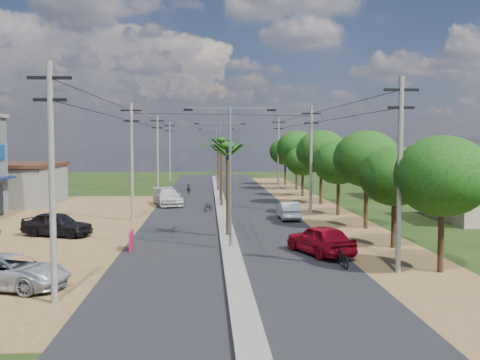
{
  "coord_description": "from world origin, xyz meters",
  "views": [
    {
      "loc": [
        -1.25,
        -31.04,
        6.1
      ],
      "look_at": [
        1.32,
        13.26,
        3.0
      ],
      "focal_mm": 42.0,
      "sensor_mm": 36.0,
      "label": 1
    }
  ],
  "objects_px": {
    "car_parked_silver": "(10,273)",
    "roadside_sign": "(131,241)",
    "car_silver_mid": "(289,211)",
    "car_red_near": "(320,240)",
    "moto_rider_east": "(342,257)",
    "car_parked_dark": "(57,225)",
    "car_white_far": "(168,197)"
  },
  "relations": [
    {
      "from": "car_parked_silver",
      "to": "moto_rider_east",
      "type": "relative_size",
      "value": 2.64
    },
    {
      "from": "car_silver_mid",
      "to": "car_parked_silver",
      "type": "relative_size",
      "value": 0.83
    },
    {
      "from": "car_white_far",
      "to": "moto_rider_east",
      "type": "xyz_separation_m",
      "value": [
        10.2,
        -26.4,
        -0.29
      ]
    },
    {
      "from": "car_red_near",
      "to": "car_silver_mid",
      "type": "relative_size",
      "value": 1.14
    },
    {
      "from": "car_parked_silver",
      "to": "moto_rider_east",
      "type": "bearing_deg",
      "value": -60.26
    },
    {
      "from": "car_silver_mid",
      "to": "roadside_sign",
      "type": "bearing_deg",
      "value": 47.56
    },
    {
      "from": "car_silver_mid",
      "to": "car_parked_dark",
      "type": "height_order",
      "value": "car_parked_dark"
    },
    {
      "from": "car_red_near",
      "to": "car_parked_silver",
      "type": "distance_m",
      "value": 15.39
    },
    {
      "from": "car_white_far",
      "to": "car_parked_dark",
      "type": "xyz_separation_m",
      "value": [
        -5.83,
        -16.77,
        -0.02
      ]
    },
    {
      "from": "car_red_near",
      "to": "roadside_sign",
      "type": "height_order",
      "value": "car_red_near"
    },
    {
      "from": "car_parked_silver",
      "to": "car_silver_mid",
      "type": "bearing_deg",
      "value": -18.68
    },
    {
      "from": "car_red_near",
      "to": "car_white_far",
      "type": "bearing_deg",
      "value": -87.7
    },
    {
      "from": "car_silver_mid",
      "to": "moto_rider_east",
      "type": "relative_size",
      "value": 2.18
    },
    {
      "from": "car_parked_silver",
      "to": "roadside_sign",
      "type": "relative_size",
      "value": 3.7
    },
    {
      "from": "car_silver_mid",
      "to": "car_parked_silver",
      "type": "xyz_separation_m",
      "value": [
        -14.38,
        -19.56,
        0.01
      ]
    },
    {
      "from": "car_red_near",
      "to": "car_parked_dark",
      "type": "distance_m",
      "value": 16.95
    },
    {
      "from": "car_red_near",
      "to": "moto_rider_east",
      "type": "height_order",
      "value": "car_red_near"
    },
    {
      "from": "car_parked_dark",
      "to": "roadside_sign",
      "type": "bearing_deg",
      "value": -112.51
    },
    {
      "from": "car_white_far",
      "to": "car_parked_silver",
      "type": "height_order",
      "value": "car_white_far"
    },
    {
      "from": "moto_rider_east",
      "to": "car_parked_silver",
      "type": "bearing_deg",
      "value": 8.51
    },
    {
      "from": "car_red_near",
      "to": "car_parked_dark",
      "type": "height_order",
      "value": "car_red_near"
    },
    {
      "from": "moto_rider_east",
      "to": "car_silver_mid",
      "type": "bearing_deg",
      "value": -92.9
    },
    {
      "from": "moto_rider_east",
      "to": "car_parked_dark",
      "type": "bearing_deg",
      "value": -34.58
    },
    {
      "from": "car_red_near",
      "to": "car_white_far",
      "type": "height_order",
      "value": "car_red_near"
    },
    {
      "from": "car_red_near",
      "to": "car_parked_silver",
      "type": "height_order",
      "value": "car_red_near"
    },
    {
      "from": "car_parked_silver",
      "to": "roadside_sign",
      "type": "bearing_deg",
      "value": -8.5
    },
    {
      "from": "car_red_near",
      "to": "car_parked_dark",
      "type": "relative_size",
      "value": 1.04
    },
    {
      "from": "car_red_near",
      "to": "car_white_far",
      "type": "xyz_separation_m",
      "value": [
        -9.75,
        23.43,
        -0.02
      ]
    },
    {
      "from": "car_silver_mid",
      "to": "car_red_near",
      "type": "bearing_deg",
      "value": 88.51
    },
    {
      "from": "roadside_sign",
      "to": "car_red_near",
      "type": "bearing_deg",
      "value": -10.25
    },
    {
      "from": "moto_rider_east",
      "to": "roadside_sign",
      "type": "distance_m",
      "value": 11.72
    },
    {
      "from": "car_red_near",
      "to": "car_parked_silver",
      "type": "bearing_deg",
      "value": 3.02
    }
  ]
}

